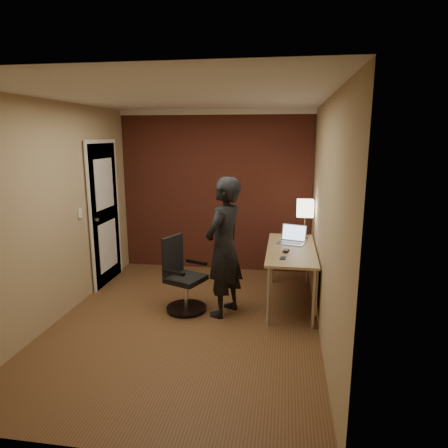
{
  "coord_description": "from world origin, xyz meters",
  "views": [
    {
      "loc": [
        1.08,
        -4.17,
        2.11
      ],
      "look_at": [
        0.35,
        0.55,
        1.05
      ],
      "focal_mm": 32.0,
      "sensor_mm": 36.0,
      "label": 1
    }
  ],
  "objects": [
    {
      "name": "desk",
      "position": [
        1.25,
        0.72,
        0.6
      ],
      "size": [
        0.6,
        1.5,
        0.73
      ],
      "color": "tan",
      "rests_on": "ground"
    },
    {
      "name": "office_chair",
      "position": [
        -0.13,
        0.3,
        0.4
      ],
      "size": [
        0.53,
        0.58,
        0.9
      ],
      "color": "black",
      "rests_on": "ground"
    },
    {
      "name": "desk_lamp",
      "position": [
        1.35,
        1.23,
        1.15
      ],
      "size": [
        0.22,
        0.22,
        0.54
      ],
      "color": "silver",
      "rests_on": "desk"
    },
    {
      "name": "laptop",
      "position": [
        1.2,
        0.99,
        0.79
      ],
      "size": [
        0.39,
        0.34,
        0.23
      ],
      "color": "silver",
      "rests_on": "desk"
    },
    {
      "name": "phone",
      "position": [
        1.08,
        0.27,
        0.73
      ],
      "size": [
        0.08,
        0.12,
        0.01
      ],
      "primitive_type": "cube",
      "rotation": [
        0.0,
        0.0,
        -0.15
      ],
      "color": "black",
      "rests_on": "desk"
    },
    {
      "name": "mouse",
      "position": [
        1.11,
        0.53,
        0.75
      ],
      "size": [
        0.09,
        0.11,
        0.03
      ],
      "primitive_type": "cube",
      "rotation": [
        0.0,
        0.0,
        -0.31
      ],
      "color": "black",
      "rests_on": "desk"
    },
    {
      "name": "person",
      "position": [
        0.39,
        0.28,
        0.83
      ],
      "size": [
        0.6,
        0.71,
        1.66
      ],
      "primitive_type": "imported",
      "rotation": [
        0.0,
        0.0,
        -1.96
      ],
      "color": "black",
      "rests_on": "ground"
    },
    {
      "name": "room",
      "position": [
        -0.27,
        1.54,
        1.37
      ],
      "size": [
        4.0,
        4.0,
        4.0
      ],
      "color": "brown",
      "rests_on": "ground"
    }
  ]
}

